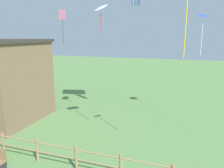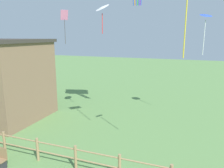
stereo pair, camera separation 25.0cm
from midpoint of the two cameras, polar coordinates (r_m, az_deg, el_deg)
The scene contains 5 objects.
wooden_fence at distance 10.54m, azimuth -3.30°, elevation -19.34°, with size 19.89×0.14×1.22m.
kite_pink_diamond at distance 16.87m, azimuth -11.86°, elevation 15.78°, with size 0.59×0.58×2.40m.
kite_red_diamond at distance 9.92m, azimuth 19.75°, elevation 19.66°, with size 0.71×0.75×3.29m.
kite_white_delta at distance 14.87m, azimuth -2.07°, elevation 19.24°, with size 1.28×1.26×1.94m.
kite_blue_delta at distance 16.21m, azimuth 23.72°, elevation 15.50°, with size 1.08×1.07×2.76m.
Camera 2 is at (3.77, -1.90, 6.24)m, focal length 35.00 mm.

